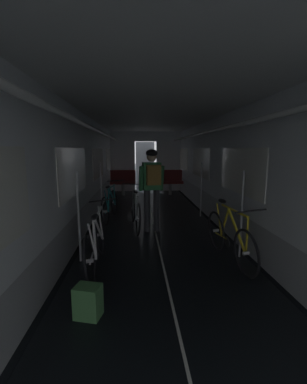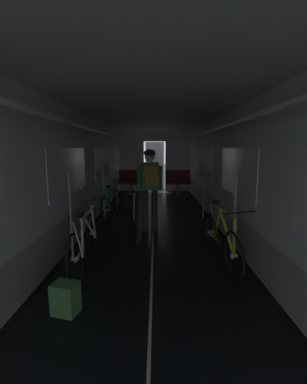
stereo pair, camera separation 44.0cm
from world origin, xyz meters
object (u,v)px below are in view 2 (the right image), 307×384
at_px(bench_seat_far_right, 178,180).
at_px(bicycle_white, 85,241).
at_px(bicycle_silver_in_aisle, 135,211).
at_px(bench_seat_far_left, 131,180).
at_px(bicycle_yellow, 221,239).
at_px(backpack_on_floor, 66,298).
at_px(bicycle_teal, 112,204).
at_px(person_cyclist_aisle, 150,181).

xyz_separation_m(bench_seat_far_right, bicycle_white, (-1.89, -6.23, -0.19)).
bearing_deg(bicycle_silver_in_aisle, bicycle_white, -106.61).
xyz_separation_m(bench_seat_far_left, bicycle_white, (-0.09, -6.23, -0.19)).
bearing_deg(bicycle_yellow, bicycle_white, -176.58).
bearing_deg(bicycle_silver_in_aisle, bicycle_yellow, -51.30).
height_order(bicycle_white, backpack_on_floor, bicycle_white).
bearing_deg(backpack_on_floor, bench_seat_far_right, 76.30).
distance_m(bicycle_silver_in_aisle, backpack_on_floor, 3.12).
relative_size(bench_seat_far_left, bicycle_teal, 0.58).
bearing_deg(bicycle_silver_in_aisle, bench_seat_far_left, 96.47).
relative_size(bench_seat_far_right, bicycle_yellow, 0.58).
distance_m(bicycle_yellow, person_cyclist_aisle, 2.02).
height_order(bench_seat_far_right, bicycle_teal, bench_seat_far_right).
bearing_deg(bicycle_teal, bicycle_silver_in_aisle, -49.35).
distance_m(bicycle_yellow, bicycle_silver_in_aisle, 2.32).
xyz_separation_m(bench_seat_far_left, person_cyclist_aisle, (0.83, -4.56, 0.50)).
xyz_separation_m(bicycle_teal, person_cyclist_aisle, (0.97, -1.00, 0.69)).
xyz_separation_m(bench_seat_far_left, backpack_on_floor, (0.00, -7.37, -0.40)).
bearing_deg(bench_seat_far_left, bicycle_silver_in_aisle, -83.53).
distance_m(bench_seat_far_right, person_cyclist_aisle, 4.69).
height_order(person_cyclist_aisle, backpack_on_floor, person_cyclist_aisle).
bearing_deg(bench_seat_far_left, bicycle_teal, -92.27).
height_order(bicycle_yellow, backpack_on_floor, bicycle_yellow).
bearing_deg(bicycle_white, backpack_on_floor, -85.39).
distance_m(bicycle_yellow, backpack_on_floor, 2.32).
height_order(bicycle_yellow, person_cyclist_aisle, person_cyclist_aisle).
bearing_deg(backpack_on_floor, person_cyclist_aisle, 73.54).
height_order(bicycle_yellow, bicycle_teal, bicycle_teal).
bearing_deg(person_cyclist_aisle, backpack_on_floor, -106.46).
bearing_deg(bicycle_teal, person_cyclist_aisle, -45.60).
height_order(bench_seat_far_right, person_cyclist_aisle, person_cyclist_aisle).
height_order(bicycle_white, person_cyclist_aisle, person_cyclist_aisle).
relative_size(bicycle_yellow, person_cyclist_aisle, 0.98).
xyz_separation_m(bench_seat_far_right, person_cyclist_aisle, (-0.97, -4.56, 0.50)).
xyz_separation_m(bench_seat_far_left, bicycle_teal, (-0.14, -3.57, -0.18)).
bearing_deg(bicycle_yellow, bench_seat_far_right, 91.31).
bearing_deg(person_cyclist_aisle, bicycle_teal, 134.40).
distance_m(bicycle_yellow, bicycle_teal, 3.29).
bearing_deg(bicycle_white, bicycle_silver_in_aisle, 73.39).
relative_size(person_cyclist_aisle, backpack_on_floor, 5.09).
distance_m(bicycle_white, bicycle_silver_in_aisle, 2.02).
height_order(bench_seat_far_right, bicycle_yellow, bench_seat_far_right).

